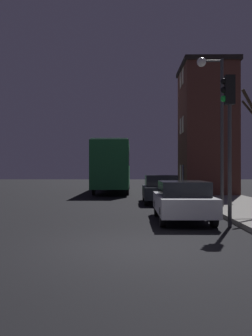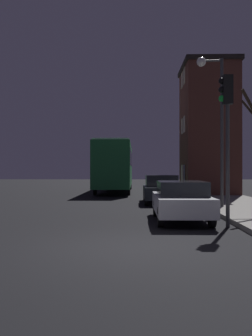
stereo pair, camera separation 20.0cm
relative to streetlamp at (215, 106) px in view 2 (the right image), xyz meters
The scene contains 7 objects.
ground_plane 9.86m from the streetlamp, 114.82° to the right, with size 120.00×120.00×0.00m, color black.
brick_building 9.66m from the streetlamp, 80.80° to the left, with size 3.64×4.96×8.89m.
streetlamp is the anchor object (origin of this frame).
traffic_light 5.13m from the streetlamp, 97.67° to the right, with size 0.43×0.24×4.69m.
bus 14.48m from the streetlamp, 110.98° to the left, with size 2.57×11.94×3.84m.
car_near_lane 5.64m from the streetlamp, 117.67° to the right, with size 1.76×4.22×1.38m.
car_mid_lane 5.48m from the streetlamp, 122.85° to the left, with size 1.81×4.25×1.49m.
Camera 2 is at (0.20, -8.58, 1.77)m, focal length 40.00 mm.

